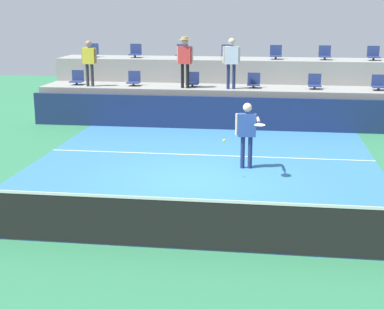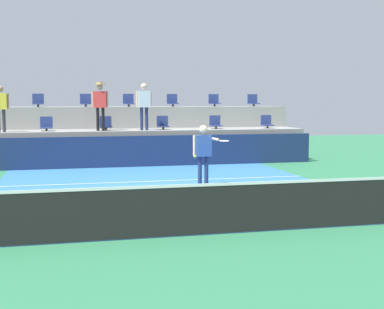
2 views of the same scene
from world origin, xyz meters
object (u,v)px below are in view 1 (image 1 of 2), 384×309
stadium_chair_lower_left (134,80)px  stadium_chair_upper_far_left (92,51)px  stadium_chair_upper_center (227,53)px  stadium_chair_upper_left (135,52)px  stadium_chair_lower_right (315,83)px  stadium_chair_lower_far_right (378,84)px  tennis_ball (224,141)px  stadium_chair_upper_mid_right (276,53)px  spectator_leaning_on_rail (231,58)px  stadium_chair_upper_mid_left (182,52)px  stadium_chair_lower_far_left (77,79)px  stadium_chair_upper_far_right (373,54)px  stadium_chair_lower_mid_right (254,82)px  stadium_chair_lower_mid_left (193,81)px  tennis_player (247,129)px  stadium_chair_upper_right (325,54)px  spectator_in_grey (89,59)px  spectator_with_hat (185,57)px

stadium_chair_lower_left → stadium_chair_upper_far_left: bearing=138.9°
stadium_chair_upper_center → stadium_chair_upper_left: bearing=180.0°
stadium_chair_lower_left → stadium_chair_upper_center: 3.78m
stadium_chair_lower_right → stadium_chair_lower_far_right: bearing=0.0°
stadium_chair_upper_center → tennis_ball: size_ratio=7.65×
stadium_chair_upper_far_left → stadium_chair_upper_mid_right: bearing=0.0°
stadium_chair_upper_mid_right → spectator_leaning_on_rail: bearing=-124.7°
stadium_chair_upper_far_left → stadium_chair_upper_mid_left: 3.55m
stadium_chair_lower_left → stadium_chair_lower_far_left: bearing=180.0°
stadium_chair_upper_far_right → tennis_ball: bearing=-118.2°
stadium_chair_lower_mid_right → stadium_chair_upper_center: bearing=121.1°
stadium_chair_lower_mid_left → stadium_chair_lower_mid_right: bearing=0.0°
stadium_chair_upper_mid_right → tennis_player: size_ratio=0.31×
stadium_chair_lower_far_left → stadium_chair_upper_far_left: bearing=88.4°
stadium_chair_lower_right → stadium_chair_lower_mid_right: bearing=180.0°
stadium_chair_lower_left → stadium_chair_upper_right: (6.84, 1.80, 0.85)m
stadium_chair_lower_left → stadium_chair_lower_far_right: 8.52m
tennis_player → stadium_chair_upper_center: bearing=98.2°
stadium_chair_upper_far_left → stadium_chair_upper_mid_right: (7.10, 0.00, 0.00)m
stadium_chair_upper_left → stadium_chair_upper_far_right: bearing=0.0°
stadium_chair_upper_mid_right → spectator_in_grey: 6.90m
stadium_chair_lower_left → spectator_with_hat: spectator_with_hat is taller
stadium_chair_upper_right → tennis_ball: 9.43m
stadium_chair_upper_left → tennis_player: 9.21m
stadium_chair_upper_far_left → tennis_player: bearing=-50.7°
stadium_chair_upper_right → stadium_chair_upper_far_right: same height
stadium_chair_lower_left → stadium_chair_upper_mid_right: (5.04, 1.80, 0.85)m
stadium_chair_upper_mid_right → tennis_ball: 9.02m
stadium_chair_lower_left → spectator_leaning_on_rail: (3.52, -0.38, 0.83)m
spectator_in_grey → spectator_with_hat: size_ratio=0.91×
stadium_chair_lower_left → stadium_chair_upper_right: size_ratio=1.00×
stadium_chair_lower_mid_left → stadium_chair_upper_left: size_ratio=1.00×
stadium_chair_lower_far_left → spectator_leaning_on_rail: (5.64, -0.38, 0.83)m
stadium_chair_lower_mid_left → stadium_chair_upper_far_left: stadium_chair_upper_far_left is taller
spectator_in_grey → spectator_leaning_on_rail: (5.03, 0.00, 0.09)m
stadium_chair_lower_far_left → stadium_chair_lower_far_right: size_ratio=1.00×
stadium_chair_lower_far_right → stadium_chair_lower_mid_left: bearing=180.0°
spectator_with_hat → stadium_chair_upper_far_left: bearing=151.3°
stadium_chair_lower_mid_right → stadium_chair_upper_center: stadium_chair_upper_center is taller
stadium_chair_lower_mid_right → tennis_player: (0.05, -6.02, -0.44)m
stadium_chair_lower_mid_right → stadium_chair_upper_far_left: 6.66m
stadium_chair_upper_center → spectator_leaning_on_rail: size_ratio=0.30×
stadium_chair_upper_right → spectator_with_hat: 5.38m
stadium_chair_lower_far_right → stadium_chair_upper_left: 9.09m
stadium_chair_upper_mid_left → stadium_chair_upper_far_right: (7.09, 0.00, 0.00)m
stadium_chair_upper_far_left → stadium_chair_upper_left: (1.72, 0.00, 0.00)m
stadium_chair_lower_mid_right → stadium_chair_upper_far_right: size_ratio=1.00×
stadium_chair_lower_left → tennis_ball: (3.84, -7.03, -0.52)m
tennis_player → tennis_ball: size_ratio=24.72×
tennis_player → stadium_chair_upper_right: bearing=72.3°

